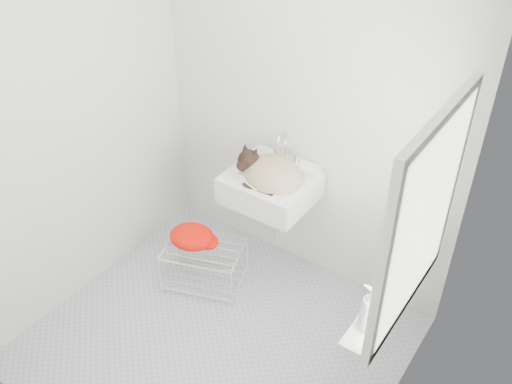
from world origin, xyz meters
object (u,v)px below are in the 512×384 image
Objects in this scene: wire_rack at (204,265)px; bottle_a at (367,328)px; cat at (271,173)px; bottle_c at (401,278)px; bottle_b at (384,303)px; sink at (270,176)px.

bottle_a is (1.41, -0.46, 0.70)m from wire_rack.
cat is at bearing 143.45° from bottle_a.
cat is at bearing 160.07° from bottle_c.
bottle_c is (1.41, -0.05, 0.70)m from wire_rack.
wire_rack is 2.85× the size of bottle_c.
cat is 2.89× the size of bottle_b.
wire_rack is at bearing -132.34° from sink.
bottle_c is (0.00, 0.22, 0.00)m from bottle_b.
bottle_a is at bearing -18.10° from wire_rack.
bottle_a reaches higher than bottle_c.
cat is 1.15m from bottle_c.
wire_rack is 3.23× the size of bottle_b.
sink is at bearing 136.67° from cat.
bottle_b is 0.22m from bottle_c.
sink is 0.85m from wire_rack.
sink is at bearing 159.48° from bottle_c.
cat reaches higher than wire_rack.
wire_rack is 1.58m from bottle_c.
bottle_a is at bearing -36.82° from sink.
sink reaches higher than bottle_b.
cat is 2.56× the size of bottle_c.
bottle_b is at bearing -90.00° from bottle_c.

